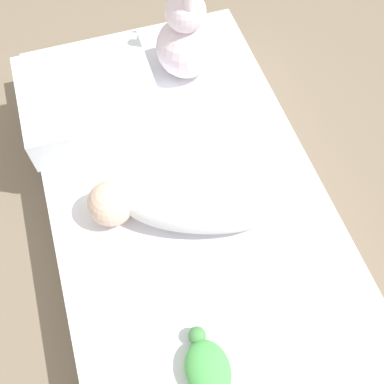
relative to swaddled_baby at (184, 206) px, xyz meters
name	(u,v)px	position (x,y,z in m)	size (l,w,h in m)	color
ground_plane	(184,211)	(0.10, -0.03, -0.23)	(12.00, 12.00, 0.00)	#7A6B56
bed_mattress	(184,199)	(0.10, -0.03, -0.15)	(1.34, 0.76, 0.17)	white
swaddled_baby	(184,206)	(0.00, 0.00, 0.00)	(0.29, 0.51, 0.13)	white
pillow	(89,98)	(0.45, 0.17, -0.01)	(0.36, 0.40, 0.12)	white
bunny_plush	(186,40)	(0.52, -0.17, 0.06)	(0.19, 0.19, 0.37)	silver
turtle_plush	(207,367)	(-0.39, 0.07, -0.03)	(0.17, 0.10, 0.07)	#51B756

